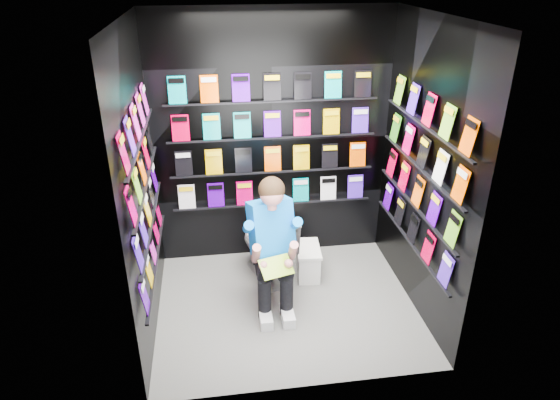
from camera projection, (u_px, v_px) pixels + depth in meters
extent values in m
plane|color=#5E5E5B|center=(287.00, 306.00, 4.74)|extent=(2.40, 2.40, 0.00)
plane|color=white|center=(289.00, 16.00, 3.60)|extent=(2.40, 2.40, 0.00)
cube|color=black|center=(272.00, 141.00, 5.06)|extent=(2.40, 0.04, 2.60)
cube|color=black|center=(311.00, 241.00, 3.28)|extent=(2.40, 0.04, 2.60)
cube|color=black|center=(141.00, 189.00, 4.01)|extent=(0.04, 2.00, 2.60)
cube|color=black|center=(424.00, 173.00, 4.32)|extent=(0.04, 2.00, 2.60)
imported|color=white|center=(266.00, 245.00, 5.04)|extent=(0.61, 0.84, 0.73)
cube|color=silver|center=(308.00, 262.00, 5.14)|extent=(0.25, 0.41, 0.29)
cube|color=silver|center=(308.00, 249.00, 5.07)|extent=(0.27, 0.43, 0.03)
cube|color=green|center=(276.00, 267.00, 4.29)|extent=(0.32, 0.24, 0.12)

